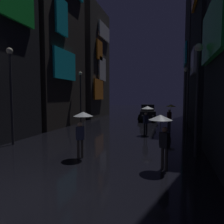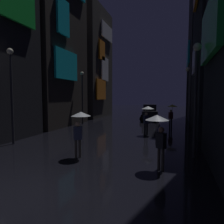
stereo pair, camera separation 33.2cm
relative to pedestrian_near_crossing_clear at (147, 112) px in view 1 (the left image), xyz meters
name	(u,v)px [view 1 (the left image)]	position (x,y,z in m)	size (l,w,h in m)	color
ground_plane	(25,197)	(-2.17, -10.20, -1.67)	(120.00, 120.00, 0.00)	black
building_left_mid	(49,11)	(-9.65, 2.49, 9.25)	(4.25, 7.45, 21.83)	#2D2826
building_left_far	(88,64)	(-9.64, 11.55, 5.75)	(4.25, 7.52, 14.83)	#33302D
building_right_mid	(223,34)	(5.32, 2.66, 5.87)	(4.25, 7.74, 15.07)	black
building_right_far	(205,20)	(5.32, 11.99, 10.24)	(4.25, 8.38, 23.82)	#232328
pedestrian_near_crossing_clear	(147,112)	(0.00, 0.00, 0.00)	(0.90, 0.90, 2.12)	black
pedestrian_foreground_right_clear	(162,127)	(1.38, -6.84, 0.00)	(0.90, 0.90, 2.12)	#38332D
pedestrian_far_right_yellow	(170,109)	(1.62, 3.75, 0.00)	(0.90, 0.90, 2.12)	black
pedestrian_midstreet_centre_clear	(82,122)	(-2.19, -6.37, 0.00)	(0.90, 0.90, 2.12)	#38332D
car_distant	(147,113)	(-0.98, 8.95, -0.74)	(2.62, 4.31, 1.92)	black
streetlamp_left_far	(81,91)	(-7.17, 3.89, 1.68)	(0.36, 0.36, 5.33)	#2D2D33
streetlamp_right_near	(197,86)	(2.83, -4.77, 1.61)	(0.36, 0.36, 5.20)	#2D2D33
streetlamp_right_far	(185,91)	(2.83, 3.53, 1.65)	(0.36, 0.36, 5.27)	#2D2D33
streetlamp_left_near	(11,85)	(-7.17, -5.27, 1.82)	(0.36, 0.36, 5.59)	#2D2D33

